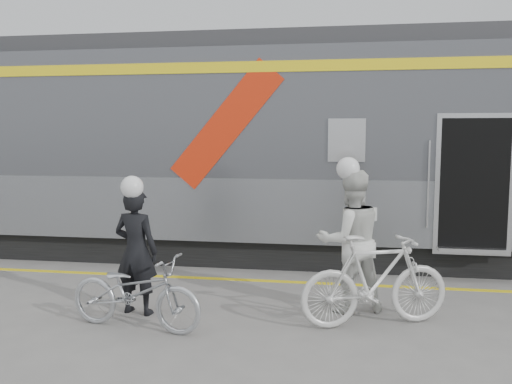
% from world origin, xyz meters
% --- Properties ---
extents(ground, '(90.00, 90.00, 0.00)m').
position_xyz_m(ground, '(0.00, 0.00, 0.00)').
color(ground, slate).
rests_on(ground, ground).
extents(train, '(24.00, 3.17, 4.10)m').
position_xyz_m(train, '(1.10, 4.19, 2.05)').
color(train, black).
rests_on(train, ground).
extents(safety_strip, '(24.00, 0.12, 0.01)m').
position_xyz_m(safety_strip, '(0.00, 2.15, 0.00)').
color(safety_strip, yellow).
rests_on(safety_strip, ground).
extents(man, '(0.67, 0.50, 1.67)m').
position_xyz_m(man, '(-1.41, 0.36, 0.83)').
color(man, black).
rests_on(man, ground).
extents(bicycle_left, '(1.83, 0.90, 0.92)m').
position_xyz_m(bicycle_left, '(-1.21, -0.19, 0.46)').
color(bicycle_left, '#B1B4B9').
rests_on(bicycle_left, ground).
extents(woman, '(1.11, 0.99, 1.89)m').
position_xyz_m(woman, '(1.36, 0.92, 0.94)').
color(woman, silver).
rests_on(woman, ground).
extents(bicycle_right, '(1.97, 1.17, 1.14)m').
position_xyz_m(bicycle_right, '(1.66, 0.37, 0.57)').
color(bicycle_right, silver).
rests_on(bicycle_right, ground).
extents(helmet_man, '(0.29, 0.29, 0.29)m').
position_xyz_m(helmet_man, '(-1.41, 0.36, 1.81)').
color(helmet_man, white).
rests_on(helmet_man, man).
extents(helmet_woman, '(0.30, 0.30, 0.30)m').
position_xyz_m(helmet_woman, '(1.36, 0.92, 2.04)').
color(helmet_woman, white).
rests_on(helmet_woman, woman).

